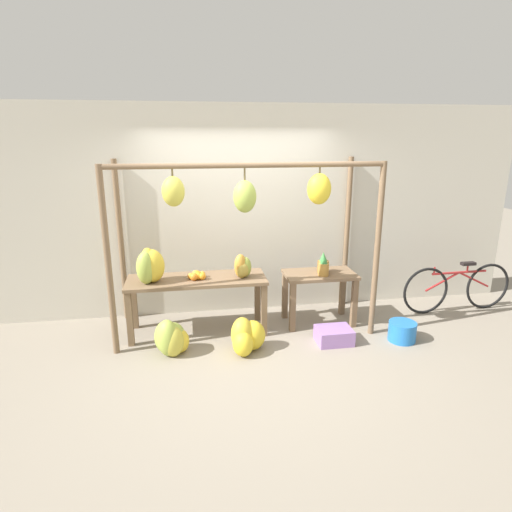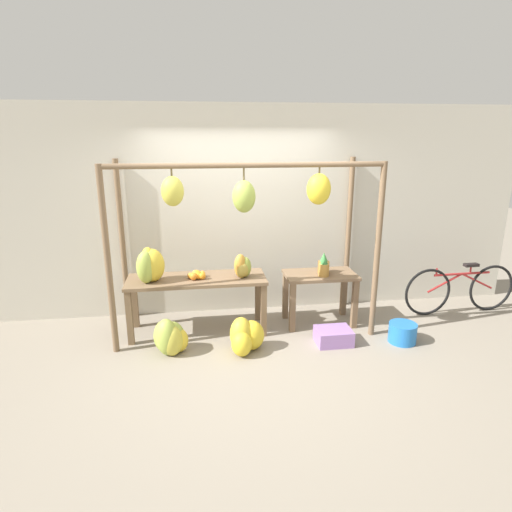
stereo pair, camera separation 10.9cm
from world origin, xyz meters
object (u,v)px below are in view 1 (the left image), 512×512
at_px(pineapple_cluster, 323,265).
at_px(banana_pile_ground_left, 171,339).
at_px(banana_pile_on_table, 149,266).
at_px(papaya_pile, 243,268).
at_px(parked_bicycle, 457,287).
at_px(orange_pile, 197,275).
at_px(banana_pile_ground_right, 246,337).
at_px(blue_bucket, 402,331).
at_px(fruit_crate_white, 334,335).

xyz_separation_m(pineapple_cluster, banana_pile_ground_left, (-1.93, -0.52, -0.61)).
distance_m(banana_pile_on_table, papaya_pile, 1.11).
xyz_separation_m(parked_bicycle, papaya_pile, (-3.04, -0.13, 0.49)).
distance_m(orange_pile, pineapple_cluster, 1.60).
distance_m(pineapple_cluster, banana_pile_ground_left, 2.09).
height_order(pineapple_cluster, banana_pile_ground_left, pineapple_cluster).
height_order(banana_pile_ground_right, blue_bucket, banana_pile_ground_right).
xyz_separation_m(banana_pile_ground_right, papaya_pile, (0.04, 0.55, 0.66)).
height_order(banana_pile_ground_right, fruit_crate_white, banana_pile_ground_right).
relative_size(banana_pile_ground_right, fruit_crate_white, 1.02).
xyz_separation_m(banana_pile_ground_right, blue_bucket, (1.89, -0.04, -0.06)).
bearing_deg(blue_bucket, pineapple_cluster, 141.98).
relative_size(pineapple_cluster, parked_bicycle, 0.17).
relative_size(blue_bucket, parked_bicycle, 0.20).
height_order(orange_pile, banana_pile_ground_right, orange_pile).
height_order(pineapple_cluster, papaya_pile, papaya_pile).
height_order(pineapple_cluster, blue_bucket, pineapple_cluster).
height_order(banana_pile_ground_left, parked_bicycle, parked_bicycle).
bearing_deg(parked_bicycle, fruit_crate_white, -162.24).
xyz_separation_m(orange_pile, banana_pile_ground_left, (-0.33, -0.51, -0.57)).
relative_size(banana_pile_on_table, banana_pile_ground_left, 0.89).
relative_size(pineapple_cluster, fruit_crate_white, 0.66).
relative_size(orange_pile, banana_pile_ground_right, 0.53).
distance_m(banana_pile_on_table, blue_bucket, 3.12).
bearing_deg(parked_bicycle, orange_pile, -178.48).
bearing_deg(orange_pile, banana_pile_ground_right, -48.77).
bearing_deg(pineapple_cluster, orange_pile, -179.74).
bearing_deg(banana_pile_on_table, pineapple_cluster, 1.61).
distance_m(banana_pile_on_table, pineapple_cluster, 2.16).
bearing_deg(blue_bucket, fruit_crate_white, 174.47).
relative_size(banana_pile_ground_right, papaya_pile, 1.43).
bearing_deg(banana_pile_ground_left, orange_pile, 57.26).
height_order(banana_pile_on_table, fruit_crate_white, banana_pile_on_table).
height_order(orange_pile, banana_pile_ground_left, orange_pile).
bearing_deg(pineapple_cluster, banana_pile_on_table, -178.39).
xyz_separation_m(fruit_crate_white, blue_bucket, (0.83, -0.08, 0.03)).
bearing_deg(banana_pile_ground_right, banana_pile_ground_left, 174.59).
bearing_deg(fruit_crate_white, blue_bucket, -5.53).
xyz_separation_m(pineapple_cluster, fruit_crate_white, (-0.02, -0.56, -0.71)).
xyz_separation_m(orange_pile, fruit_crate_white, (1.58, -0.55, -0.66)).
xyz_separation_m(blue_bucket, papaya_pile, (-1.86, 0.59, 0.72)).
distance_m(banana_pile_ground_left, fruit_crate_white, 1.91).
height_order(pineapple_cluster, fruit_crate_white, pineapple_cluster).
relative_size(banana_pile_on_table, pineapple_cluster, 1.55).
height_order(fruit_crate_white, papaya_pile, papaya_pile).
distance_m(orange_pile, fruit_crate_white, 1.80).
bearing_deg(pineapple_cluster, fruit_crate_white, -91.65).
distance_m(banana_pile_on_table, parked_bicycle, 4.19).
distance_m(blue_bucket, parked_bicycle, 1.40).
height_order(fruit_crate_white, parked_bicycle, parked_bicycle).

